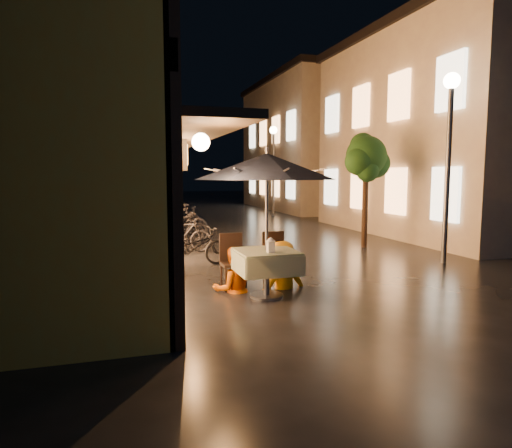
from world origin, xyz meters
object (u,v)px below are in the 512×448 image
object	(u,v)px
patio_umbrella	(267,166)
table_lantern	(271,244)
person_orange	(233,248)
cafe_table	(267,262)
person_yellow	(282,242)
streetlamp_near	(449,133)
bicycle_0	(193,247)

from	to	relation	value
patio_umbrella	table_lantern	bearing A→B (deg)	-90.00
person_orange	cafe_table	bearing A→B (deg)	126.86
person_yellow	streetlamp_near	bearing A→B (deg)	-175.71
person_yellow	bicycle_0	world-z (taller)	person_yellow
patio_umbrella	bicycle_0	bearing A→B (deg)	105.34
person_orange	bicycle_0	bearing A→B (deg)	-82.82
patio_umbrella	person_orange	bearing A→B (deg)	128.20
person_orange	person_yellow	bearing A→B (deg)	176.32
person_yellow	person_orange	bearing A→B (deg)	-11.72
patio_umbrella	person_orange	xyz separation A→B (m)	(-0.43, 0.55, -1.39)
patio_umbrella	table_lantern	xyz separation A→B (m)	(0.00, -0.21, -1.23)
cafe_table	patio_umbrella	xyz separation A→B (m)	(-0.00, 0.00, 1.56)
patio_umbrella	person_orange	distance (m)	1.56
person_yellow	cafe_table	bearing A→B (deg)	38.47
cafe_table	streetlamp_near	bearing A→B (deg)	18.10
person_yellow	bicycle_0	xyz separation A→B (m)	(-1.23, 2.29, -0.39)
patio_umbrella	bicycle_0	distance (m)	3.37
streetlamp_near	person_orange	bearing A→B (deg)	-169.00
cafe_table	person_orange	distance (m)	0.72
table_lantern	person_orange	size ratio (longest dim) A/B	0.17
patio_umbrella	person_yellow	distance (m)	1.50
patio_umbrella	bicycle_0	xyz separation A→B (m)	(-0.77, 2.80, -1.72)
patio_umbrella	person_yellow	bearing A→B (deg)	47.85
table_lantern	person_orange	bearing A→B (deg)	119.55
patio_umbrella	person_yellow	xyz separation A→B (m)	(0.46, 0.51, -1.33)
table_lantern	bicycle_0	world-z (taller)	table_lantern
cafe_table	bicycle_0	size ratio (longest dim) A/B	0.61
patio_umbrella	table_lantern	size ratio (longest dim) A/B	9.84
table_lantern	patio_umbrella	bearing A→B (deg)	90.00
cafe_table	table_lantern	world-z (taller)	table_lantern
bicycle_0	streetlamp_near	bearing A→B (deg)	-113.08
streetlamp_near	cafe_table	xyz separation A→B (m)	(-4.77, -1.56, -2.33)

